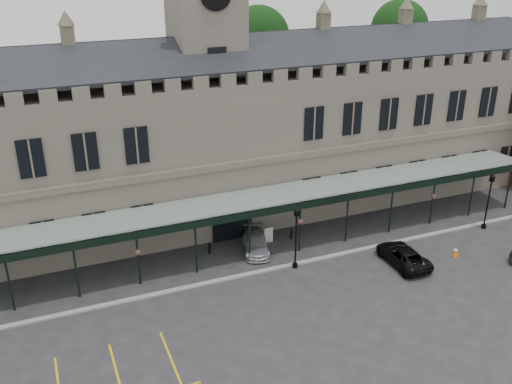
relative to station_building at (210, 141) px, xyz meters
name	(u,v)px	position (x,y,z in m)	size (l,w,h in m)	color
ground	(292,316)	(0.00, -15.91, -6.47)	(140.00, 140.00, 0.00)	#28282B
station_building	(210,141)	(0.00, 0.00, 0.00)	(60.00, 10.36, 17.30)	#5D584E
clock_tower	(207,59)	(0.00, 0.09, 6.64)	(5.60, 5.60, 24.80)	#5D584E
canopy	(248,230)	(0.00, -8.45, -4.06)	(50.00, 4.10, 4.30)	#8C9E93
kerb	(259,272)	(0.00, -10.41, -6.41)	(60.00, 0.40, 0.12)	gray
tree_behind_mid	(258,39)	(8.00, 9.09, 6.35)	(6.00, 6.00, 16.00)	#332314
tree_behind_right	(399,30)	(24.00, 9.09, 6.35)	(6.00, 6.00, 16.00)	#332314
lamp_post_mid	(296,232)	(2.69, -10.72, -3.61)	(0.46, 0.46, 4.82)	black
lamp_post_right	(489,196)	(19.54, -11.02, -3.60)	(0.46, 0.46, 4.84)	black
traffic_cone	(455,251)	(14.39, -13.73, -6.10)	(0.47, 0.47, 0.74)	orange
sign_board	(269,235)	(2.40, -6.61, -5.86)	(0.73, 0.10, 1.24)	black
bollard_left	(209,248)	(-2.38, -6.56, -6.03)	(0.16, 0.16, 0.88)	black
bollard_right	(291,234)	(4.25, -6.79, -6.06)	(0.14, 0.14, 0.82)	black
car_taxi	(256,243)	(1.00, -7.41, -5.84)	(1.76, 4.32, 1.25)	#A9ACB1
car_van	(403,256)	(10.09, -13.20, -5.81)	(2.20, 4.76, 1.32)	black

